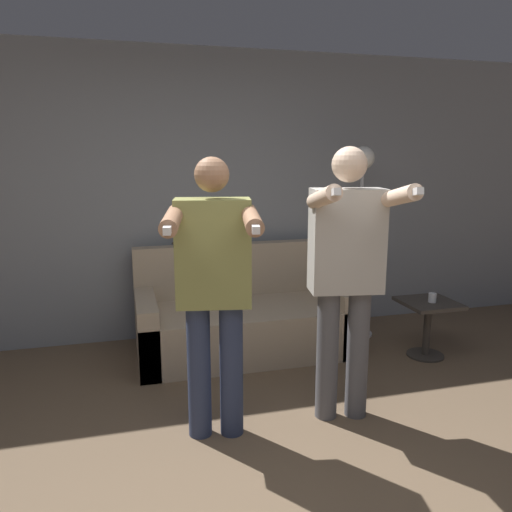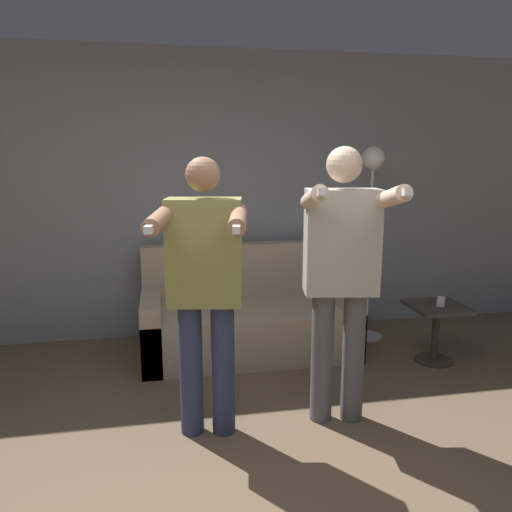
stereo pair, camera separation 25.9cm
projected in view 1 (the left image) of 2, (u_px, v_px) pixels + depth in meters
The scene contains 8 objects.
wall_back at pixel (188, 197), 4.53m from camera, with size 10.00×0.05×2.60m.
couch at pixel (242, 319), 4.33m from camera, with size 1.79×0.89×0.89m.
person_left at pixel (214, 282), 2.85m from camera, with size 0.58×0.74×1.67m.
person_right at pixel (347, 266), 3.06m from camera, with size 0.59×0.73×1.73m.
cat at pixel (204, 237), 4.43m from camera, with size 0.47×0.15×0.17m.
floor_lamp at pixel (361, 199), 4.49m from camera, with size 0.30×0.30×1.75m.
side_table at pixel (428, 317), 4.17m from camera, with size 0.44×0.44×0.48m.
cup at pixel (432, 298), 4.11m from camera, with size 0.06×0.06×0.08m.
Camera 1 is at (-0.58, -1.84, 1.68)m, focal length 35.00 mm.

